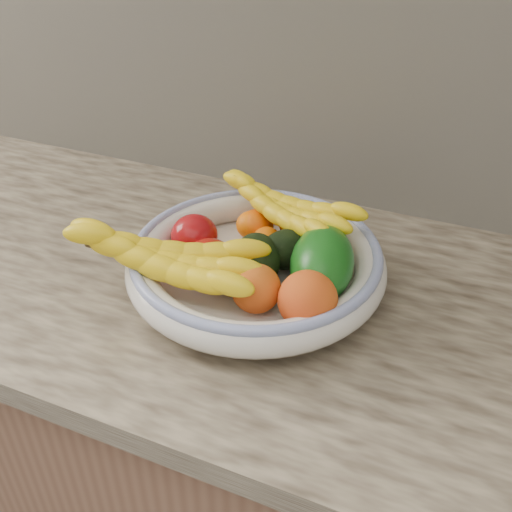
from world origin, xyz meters
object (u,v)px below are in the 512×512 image
Objects in this scene: green_mango at (322,263)px; banana_bunch_back at (284,212)px; fruit_bowl at (256,262)px; banana_bunch_front at (164,263)px.

banana_bunch_back is (-0.09, 0.10, 0.01)m from green_mango.
green_mango is at bearing -25.05° from banana_bunch_back.
fruit_bowl is 0.11m from green_mango.
banana_bunch_back is at bearing 120.53° from green_mango.
banana_bunch_back is (0.01, 0.09, 0.04)m from fruit_bowl.
banana_bunch_back is 0.89× the size of banana_bunch_front.
green_mango reaches higher than banana_bunch_back.
banana_bunch_front is (-0.10, -0.09, 0.03)m from fruit_bowl.
banana_bunch_front is at bearing -136.47° from fruit_bowl.
green_mango reaches higher than banana_bunch_front.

